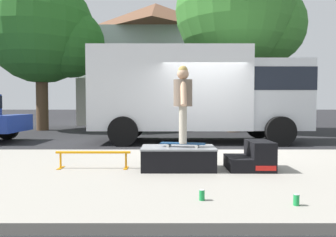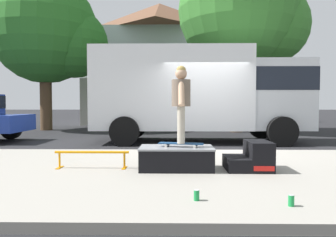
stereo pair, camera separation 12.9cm
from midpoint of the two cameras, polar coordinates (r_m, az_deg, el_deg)
ground_plane at (r=8.66m, az=6.90°, el=-5.82°), size 140.00×140.00×0.00m
sidewalk_slab at (r=5.73m, az=10.54°, el=-9.53°), size 50.00×5.00×0.12m
skate_box at (r=5.63m, az=1.19°, el=-6.90°), size 1.28×0.72×0.40m
kicker_ramp at (r=5.80m, az=14.24°, el=-6.74°), size 0.76×0.73×0.50m
grind_rail at (r=5.88m, az=-13.73°, el=-6.43°), size 1.32×0.28×0.31m
skateboard at (r=5.58m, az=2.01°, el=-4.48°), size 0.80×0.35×0.07m
skater_kid at (r=5.54m, az=2.02°, el=3.71°), size 0.32×0.69×1.33m
soda_can at (r=3.90m, az=5.09°, el=-13.38°), size 0.07×0.07×0.13m
soda_can_b at (r=3.95m, az=20.95°, el=-13.35°), size 0.07×0.07×0.13m
box_truck at (r=10.76m, az=5.19°, el=4.89°), size 6.91×2.63×3.05m
street_tree_main at (r=15.51m, az=12.69°, el=17.53°), size 5.85×5.32×8.11m
street_tree_neighbour at (r=16.97m, az=-20.84°, el=13.94°), size 5.58×5.07×7.35m
house_behind at (r=23.13m, az=-2.36°, el=9.93°), size 9.54×8.23×8.40m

